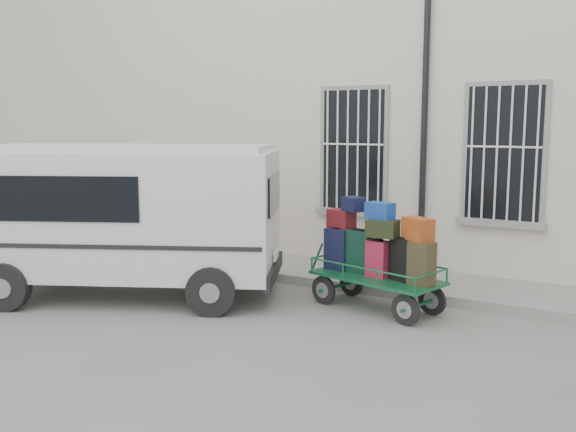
% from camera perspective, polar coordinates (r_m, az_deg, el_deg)
% --- Properties ---
extents(ground, '(80.00, 80.00, 0.00)m').
position_cam_1_polar(ground, '(9.56, 0.56, -8.43)').
color(ground, slate).
rests_on(ground, ground).
extents(building, '(24.00, 5.15, 6.00)m').
position_cam_1_polar(building, '(14.22, 11.57, 9.10)').
color(building, beige).
rests_on(building, ground).
extents(sidewalk, '(24.00, 1.70, 0.15)m').
position_cam_1_polar(sidewalk, '(11.45, 5.95, -5.29)').
color(sidewalk, gray).
rests_on(sidewalk, ground).
extents(luggage_cart, '(2.32, 1.35, 1.64)m').
position_cam_1_polar(luggage_cart, '(9.54, 7.94, -3.45)').
color(luggage_cart, black).
rests_on(luggage_cart, ground).
extents(van, '(5.13, 3.79, 2.40)m').
position_cam_1_polar(van, '(10.44, -14.18, 0.48)').
color(van, white).
rests_on(van, ground).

